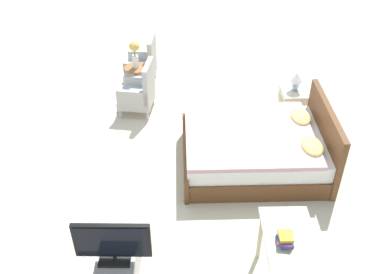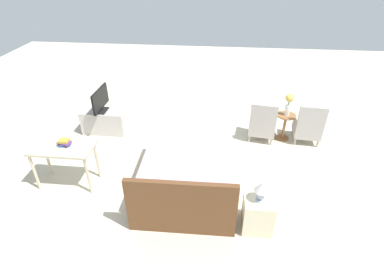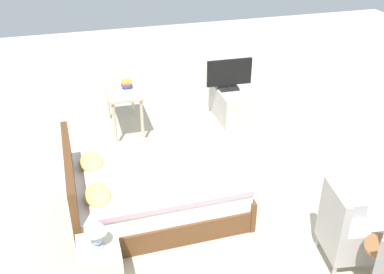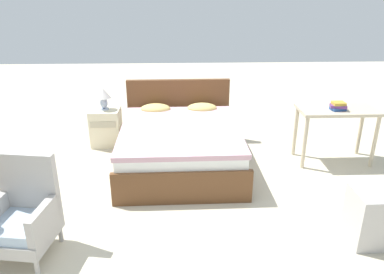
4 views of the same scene
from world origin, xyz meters
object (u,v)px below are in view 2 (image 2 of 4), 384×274
armchair_by_window_left (308,127)px  side_table (285,124)px  armchair_by_window_right (262,124)px  flower_vase (289,102)px  tv_stand (104,122)px  bed (188,176)px  vanity_desk (63,153)px  table_lamp (262,189)px  tv_flatscreen (100,100)px  book_stack (64,143)px  nightstand (258,214)px

armchair_by_window_left → side_table: (0.47, -0.08, -0.01)m
armchair_by_window_left → armchair_by_window_right: 0.96m
flower_vase → tv_stand: 4.04m
armchair_by_window_right → tv_stand: armchair_by_window_right is taller
bed → flower_vase: flower_vase is taller
armchair_by_window_right → flower_vase: (-0.49, -0.08, 0.51)m
armchair_by_window_right → vanity_desk: armchair_by_window_right is taller
tv_stand → table_lamp: bearing=142.4°
tv_flatscreen → vanity_desk: tv_flatscreen is taller
armchair_by_window_right → book_stack: armchair_by_window_right is taller
side_table → book_stack: book_stack is taller
armchair_by_window_left → tv_flatscreen: 4.48m
side_table → armchair_by_window_right: bearing=9.4°
armchair_by_window_left → tv_stand: armchair_by_window_left is taller
side_table → book_stack: (3.99, 1.81, 0.45)m
bed → nightstand: bearing=147.2°
flower_vase → table_lamp: (0.78, 2.58, -0.11)m
tv_stand → armchair_by_window_left: bearing=-179.5°
armchair_by_window_left → tv_stand: 4.46m
book_stack → side_table: bearing=-155.6°
flower_vase → nightstand: 2.76m
tv_flatscreen → book_stack: tv_flatscreen is taller
armchair_by_window_left → vanity_desk: bearing=21.8°
side_table → vanity_desk: (4.02, 1.88, 0.28)m
nightstand → vanity_desk: 3.33m
armchair_by_window_left → flower_vase: (0.47, -0.08, 0.51)m
table_lamp → book_stack: size_ratio=1.43×
bed → nightstand: 1.34m
armchair_by_window_left → armchair_by_window_right: same height
table_lamp → vanity_desk: size_ratio=0.32×
flower_vase → tv_flatscreen: size_ratio=0.63×
flower_vase → side_table: bearing=0.0°
side_table → tv_stand: 3.99m
bed → side_table: (-1.90, -1.86, 0.07)m
bed → tv_stand: 2.72m
armchair_by_window_right → tv_flatscreen: (3.50, 0.04, 0.43)m
tv_flatscreen → nightstand: bearing=142.5°
table_lamp → armchair_by_window_left: bearing=-116.6°
book_stack → flower_vase: bearing=-155.6°
tv_stand → book_stack: size_ratio=4.17×
bed → tv_stand: bed is taller
side_table → nightstand: size_ratio=1.05×
armchair_by_window_right → table_lamp: 2.55m
table_lamp → tv_flatscreen: size_ratio=0.43×
side_table → vanity_desk: vanity_desk is taller
tv_flatscreen → table_lamp: bearing=142.5°
nightstand → side_table: bearing=-106.8°
flower_vase → nightstand: bearing=73.2°
table_lamp → vanity_desk: table_lamp is taller
flower_vase → nightstand: flower_vase is taller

